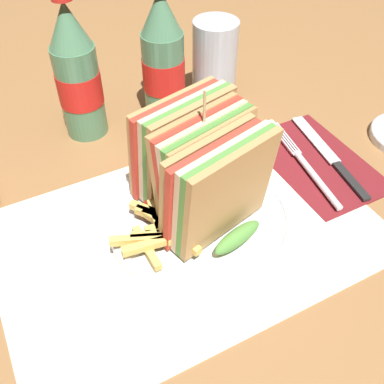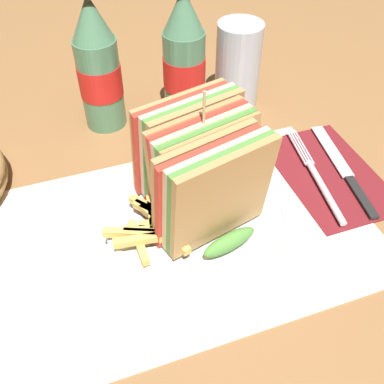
{
  "view_description": "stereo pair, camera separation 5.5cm",
  "coord_description": "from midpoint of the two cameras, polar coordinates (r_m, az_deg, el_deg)",
  "views": [
    {
      "loc": [
        -0.18,
        -0.32,
        0.43
      ],
      "look_at": [
        -0.0,
        0.03,
        0.04
      ],
      "focal_mm": 42.0,
      "sensor_mm": 36.0,
      "label": 1
    },
    {
      "loc": [
        -0.13,
        -0.34,
        0.43
      ],
      "look_at": [
        -0.0,
        0.03,
        0.04
      ],
      "focal_mm": 42.0,
      "sensor_mm": 36.0,
      "label": 2
    }
  ],
  "objects": [
    {
      "name": "ground_plane",
      "position": [
        0.57,
        -1.29,
        -4.69
      ],
      "size": [
        4.0,
        4.0,
        0.0
      ],
      "primitive_type": "plane",
      "color": "olive"
    },
    {
      "name": "fork",
      "position": [
        0.64,
        12.54,
        2.5
      ],
      "size": [
        0.04,
        0.2,
        0.01
      ],
      "rotation": [
        0.0,
        0.0,
        -0.15
      ],
      "color": "silver",
      "rests_on": "napkin"
    },
    {
      "name": "coke_bottle_near",
      "position": [
        0.69,
        -16.68,
        13.98
      ],
      "size": [
        0.07,
        0.07,
        0.23
      ],
      "color": "#4C7F5B",
      "rests_on": "ground_plane"
    },
    {
      "name": "ketchup_blob",
      "position": [
        0.56,
        -7.39,
        -1.74
      ],
      "size": [
        0.03,
        0.03,
        0.01
      ],
      "color": "maroon",
      "rests_on": "plate_main"
    },
    {
      "name": "glass_near",
      "position": [
        0.75,
        0.7,
        15.97
      ],
      "size": [
        0.07,
        0.07,
        0.14
      ],
      "color": "silver",
      "rests_on": "ground_plane"
    },
    {
      "name": "placemat",
      "position": [
        0.56,
        -3.11,
        -5.53
      ],
      "size": [
        0.46,
        0.3,
        0.0
      ],
      "color": "silver",
      "rests_on": "ground_plane"
    },
    {
      "name": "plate_main",
      "position": [
        0.56,
        -1.87,
        -3.57
      ],
      "size": [
        0.23,
        0.23,
        0.02
      ],
      "color": "white",
      "rests_on": "ground_plane"
    },
    {
      "name": "coke_bottle_far",
      "position": [
        0.7,
        -6.04,
        16.13
      ],
      "size": [
        0.07,
        0.07,
        0.23
      ],
      "color": "#4C7F5B",
      "rests_on": "ground_plane"
    },
    {
      "name": "club_sandwich",
      "position": [
        0.52,
        -1.68,
        2.93
      ],
      "size": [
        0.14,
        0.18,
        0.17
      ],
      "color": "tan",
      "rests_on": "plate_main"
    },
    {
      "name": "napkin",
      "position": [
        0.67,
        13.21,
        3.72
      ],
      "size": [
        0.13,
        0.2,
        0.0
      ],
      "color": "maroon",
      "rests_on": "ground_plane"
    },
    {
      "name": "knife",
      "position": [
        0.68,
        14.86,
        4.38
      ],
      "size": [
        0.04,
        0.2,
        0.0
      ],
      "rotation": [
        0.0,
        0.0,
        -0.15
      ],
      "color": "black",
      "rests_on": "napkin"
    },
    {
      "name": "fries_pile",
      "position": [
        0.53,
        -6.76,
        -4.72
      ],
      "size": [
        0.12,
        0.11,
        0.02
      ],
      "color": "#E0B756",
      "rests_on": "plate_main"
    }
  ]
}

